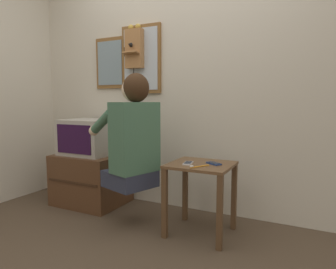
{
  "coord_description": "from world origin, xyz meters",
  "views": [
    {
      "loc": [
        1.14,
        -1.52,
        1.06
      ],
      "look_at": [
        0.07,
        0.63,
        0.8
      ],
      "focal_mm": 32.0,
      "sensor_mm": 36.0,
      "label": 1
    }
  ],
  "objects_px": {
    "person": "(133,135)",
    "cell_phone_spare": "(214,163)",
    "wall_phone_antique": "(135,48)",
    "framed_picture": "(110,63)",
    "toothbrush": "(198,166)",
    "cell_phone_held": "(188,163)",
    "television": "(89,137)",
    "wall_mirror": "(141,59)"
  },
  "relations": [
    {
      "from": "wall_phone_antique",
      "to": "framed_picture",
      "type": "distance_m",
      "value": 0.37
    },
    {
      "from": "framed_picture",
      "to": "cell_phone_spare",
      "type": "height_order",
      "value": "framed_picture"
    },
    {
      "from": "person",
      "to": "wall_phone_antique",
      "type": "distance_m",
      "value": 1.04
    },
    {
      "from": "wall_mirror",
      "to": "cell_phone_held",
      "type": "bearing_deg",
      "value": -35.21
    },
    {
      "from": "wall_mirror",
      "to": "television",
      "type": "bearing_deg",
      "value": -147.59
    },
    {
      "from": "toothbrush",
      "to": "cell_phone_held",
      "type": "bearing_deg",
      "value": -3.44
    },
    {
      "from": "framed_picture",
      "to": "television",
      "type": "bearing_deg",
      "value": -102.76
    },
    {
      "from": "toothbrush",
      "to": "cell_phone_spare",
      "type": "bearing_deg",
      "value": -82.19
    },
    {
      "from": "television",
      "to": "cell_phone_spare",
      "type": "xyz_separation_m",
      "value": [
        1.39,
        -0.16,
        -0.12
      ]
    },
    {
      "from": "framed_picture",
      "to": "wall_mirror",
      "type": "height_order",
      "value": "wall_mirror"
    },
    {
      "from": "wall_phone_antique",
      "to": "toothbrush",
      "type": "height_order",
      "value": "wall_phone_antique"
    },
    {
      "from": "framed_picture",
      "to": "toothbrush",
      "type": "relative_size",
      "value": 3.45
    },
    {
      "from": "television",
      "to": "wall_phone_antique",
      "type": "bearing_deg",
      "value": 31.34
    },
    {
      "from": "wall_phone_antique",
      "to": "cell_phone_held",
      "type": "relative_size",
      "value": 6.15
    },
    {
      "from": "television",
      "to": "toothbrush",
      "type": "xyz_separation_m",
      "value": [
        1.33,
        -0.32,
        -0.12
      ]
    },
    {
      "from": "wall_phone_antique",
      "to": "television",
      "type": "bearing_deg",
      "value": -148.66
    },
    {
      "from": "cell_phone_held",
      "to": "cell_phone_spare",
      "type": "distance_m",
      "value": 0.2
    },
    {
      "from": "person",
      "to": "wall_phone_antique",
      "type": "xyz_separation_m",
      "value": [
        -0.32,
        0.55,
        0.81
      ]
    },
    {
      "from": "television",
      "to": "wall_mirror",
      "type": "distance_m",
      "value": 0.96
    },
    {
      "from": "cell_phone_held",
      "to": "person",
      "type": "bearing_deg",
      "value": 178.85
    },
    {
      "from": "person",
      "to": "cell_phone_held",
      "type": "height_order",
      "value": "person"
    },
    {
      "from": "cell_phone_held",
      "to": "cell_phone_spare",
      "type": "xyz_separation_m",
      "value": [
        0.18,
        0.08,
        0.0
      ]
    },
    {
      "from": "person",
      "to": "wall_mirror",
      "type": "distance_m",
      "value": 0.96
    },
    {
      "from": "wall_mirror",
      "to": "toothbrush",
      "type": "relative_size",
      "value": 4.38
    },
    {
      "from": "person",
      "to": "television",
      "type": "bearing_deg",
      "value": 86.44
    },
    {
      "from": "wall_mirror",
      "to": "cell_phone_spare",
      "type": "bearing_deg",
      "value": -25.7
    },
    {
      "from": "cell_phone_spare",
      "to": "framed_picture",
      "type": "bearing_deg",
      "value": 103.97
    },
    {
      "from": "person",
      "to": "wall_mirror",
      "type": "xyz_separation_m",
      "value": [
        -0.28,
        0.59,
        0.71
      ]
    },
    {
      "from": "framed_picture",
      "to": "cell_phone_spare",
      "type": "distance_m",
      "value": 1.66
    },
    {
      "from": "wall_mirror",
      "to": "toothbrush",
      "type": "xyz_separation_m",
      "value": [
        0.86,
        -0.61,
        -0.91
      ]
    },
    {
      "from": "framed_picture",
      "to": "cell_phone_spare",
      "type": "xyz_separation_m",
      "value": [
        1.33,
        -0.45,
        -0.9
      ]
    },
    {
      "from": "framed_picture",
      "to": "toothbrush",
      "type": "xyz_separation_m",
      "value": [
        1.26,
        -0.61,
        -0.9
      ]
    },
    {
      "from": "wall_phone_antique",
      "to": "cell_phone_held",
      "type": "height_order",
      "value": "wall_phone_antique"
    },
    {
      "from": "wall_mirror",
      "to": "cell_phone_held",
      "type": "height_order",
      "value": "wall_mirror"
    },
    {
      "from": "television",
      "to": "wall_phone_antique",
      "type": "height_order",
      "value": "wall_phone_antique"
    },
    {
      "from": "person",
      "to": "television",
      "type": "distance_m",
      "value": 0.8
    },
    {
      "from": "wall_mirror",
      "to": "cell_phone_spare",
      "type": "height_order",
      "value": "wall_mirror"
    },
    {
      "from": "wall_phone_antique",
      "to": "wall_mirror",
      "type": "distance_m",
      "value": 0.13
    },
    {
      "from": "framed_picture",
      "to": "cell_phone_held",
      "type": "height_order",
      "value": "framed_picture"
    },
    {
      "from": "person",
      "to": "television",
      "type": "xyz_separation_m",
      "value": [
        -0.74,
        0.3,
        -0.09
      ]
    },
    {
      "from": "framed_picture",
      "to": "cell_phone_spare",
      "type": "bearing_deg",
      "value": -18.82
    },
    {
      "from": "person",
      "to": "cell_phone_spare",
      "type": "distance_m",
      "value": 0.7
    }
  ]
}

